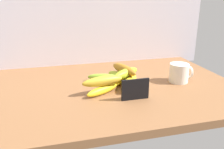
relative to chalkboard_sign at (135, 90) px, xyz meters
The scene contains 12 objects.
counter_top 17.14cm from the chalkboard_sign, 104.81° to the left, with size 110.00×76.00×3.00cm, color brown.
back_wall 61.69cm from the chalkboard_sign, 94.35° to the left, with size 130.00×2.00×70.00cm, color silver.
chalkboard_sign is the anchor object (origin of this frame).
coffee_mug 29.76cm from the chalkboard_sign, 26.82° to the left, with size 10.31×8.81×8.65cm.
banana_0 14.05cm from the chalkboard_sign, 142.36° to the left, with size 16.26×3.41×3.41cm, color yellow.
banana_1 12.88cm from the chalkboard_sign, 80.99° to the left, with size 18.40×4.40×4.40cm, color yellow.
banana_2 21.01cm from the chalkboard_sign, 86.73° to the left, with size 18.40×4.04×4.04cm, color #B4C932.
banana_3 17.40cm from the chalkboard_sign, 90.10° to the left, with size 19.34×3.51×3.51cm, color yellow.
banana_4 21.06cm from the chalkboard_sign, 104.52° to the left, with size 20.61×4.14×4.14cm, color #8BB630.
banana_5 16.37cm from the chalkboard_sign, 85.49° to the left, with size 15.69×4.06×4.06cm, color #A4BF25.
banana_6 14.14cm from the chalkboard_sign, 140.06° to the left, with size 17.61×4.03×4.03cm, color gold.
banana_7 19.68cm from the chalkboard_sign, 85.42° to the left, with size 16.95×4.25×4.25cm, color #A96E1B.
Camera 1 is at (-26.33, -96.36, 42.64)cm, focal length 38.64 mm.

